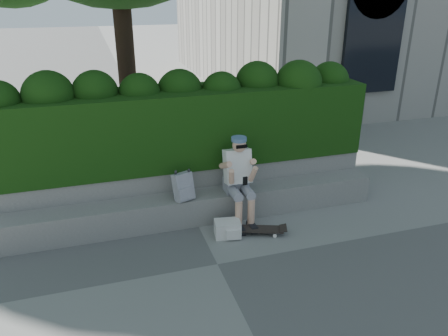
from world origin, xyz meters
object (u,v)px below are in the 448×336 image
object	(u,v)px
person	(239,176)
backpack_ground	(227,229)
skateboard	(255,229)
backpack_plaid	(183,187)

from	to	relation	value
person	backpack_ground	xyz separation A→B (m)	(-0.31, -0.42, -0.63)
person	skateboard	bearing A→B (deg)	-78.57
skateboard	backpack_plaid	world-z (taller)	backpack_plaid
person	skateboard	xyz separation A→B (m)	(0.10, -0.48, -0.68)
skateboard	backpack_plaid	distance (m)	1.25
skateboard	backpack_plaid	xyz separation A→B (m)	(-0.95, 0.56, 0.58)
backpack_plaid	backpack_ground	bearing A→B (deg)	-63.40
person	backpack_plaid	world-z (taller)	person
skateboard	backpack_ground	xyz separation A→B (m)	(-0.41, 0.06, 0.05)
backpack_plaid	backpack_ground	size ratio (longest dim) A/B	1.11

